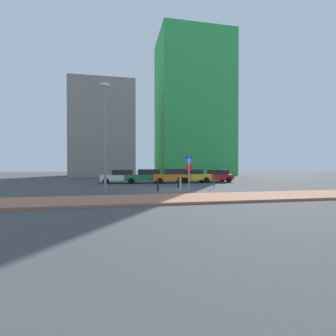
# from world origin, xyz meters

# --- Properties ---
(ground_plane) EXTENTS (120.00, 120.00, 0.00)m
(ground_plane) POSITION_xyz_m (0.00, 0.00, 0.00)
(ground_plane) COLOR #424244
(sidewalk_brick) EXTENTS (40.00, 3.76, 0.14)m
(sidewalk_brick) POSITION_xyz_m (0.00, -5.44, 0.07)
(sidewalk_brick) COLOR #9E664C
(sidewalk_brick) RESTS_ON ground
(parked_car_white) EXTENTS (4.08, 2.04, 1.48)m
(parked_car_white) POSITION_xyz_m (-4.40, 8.25, 0.78)
(parked_car_white) COLOR white
(parked_car_white) RESTS_ON ground
(parked_car_green) EXTENTS (4.66, 2.18, 1.54)m
(parked_car_green) POSITION_xyz_m (-1.47, 8.06, 0.80)
(parked_car_green) COLOR #237238
(parked_car_green) RESTS_ON ground
(parked_car_orange) EXTENTS (4.19, 1.92, 1.57)m
(parked_car_orange) POSITION_xyz_m (1.36, 7.59, 0.82)
(parked_car_orange) COLOR orange
(parked_car_orange) RESTS_ON ground
(parked_car_yellow) EXTENTS (4.16, 2.07, 1.51)m
(parked_car_yellow) POSITION_xyz_m (3.74, 7.71, 0.79)
(parked_car_yellow) COLOR gold
(parked_car_yellow) RESTS_ON ground
(parked_car_red) EXTENTS (3.99, 1.98, 1.46)m
(parked_car_red) POSITION_xyz_m (6.70, 7.90, 0.76)
(parked_car_red) COLOR red
(parked_car_red) RESTS_ON ground
(parking_sign_post) EXTENTS (0.60, 0.10, 2.76)m
(parking_sign_post) POSITION_xyz_m (0.89, -0.77, 1.74)
(parking_sign_post) COLOR gray
(parking_sign_post) RESTS_ON ground
(parking_meter) EXTENTS (0.18, 0.14, 1.52)m
(parking_meter) POSITION_xyz_m (3.80, 1.30, 0.98)
(parking_meter) COLOR #4C4C51
(parking_meter) RESTS_ON ground
(street_lamp) EXTENTS (0.70, 0.36, 8.00)m
(street_lamp) POSITION_xyz_m (-5.47, -0.81, 4.64)
(street_lamp) COLOR gray
(street_lamp) RESTS_ON ground
(traffic_bollard_near) EXTENTS (0.12, 0.12, 0.97)m
(traffic_bollard_near) POSITION_xyz_m (0.36, -0.13, 0.49)
(traffic_bollard_near) COLOR #B7B7BC
(traffic_bollard_near) RESTS_ON ground
(traffic_bollard_mid) EXTENTS (0.16, 0.16, 0.92)m
(traffic_bollard_mid) POSITION_xyz_m (0.64, 1.73, 0.46)
(traffic_bollard_mid) COLOR black
(traffic_bollard_mid) RESTS_ON ground
(traffic_bollard_far) EXTENTS (0.13, 0.13, 0.93)m
(traffic_bollard_far) POSITION_xyz_m (-1.58, -0.76, 0.47)
(traffic_bollard_far) COLOR black
(traffic_bollard_far) RESTS_ON ground
(building_colorful_midrise) EXTENTS (14.71, 12.11, 28.83)m
(building_colorful_midrise) POSITION_xyz_m (10.99, 30.81, 14.41)
(building_colorful_midrise) COLOR green
(building_colorful_midrise) RESTS_ON ground
(building_under_construction) EXTENTS (11.07, 10.97, 16.88)m
(building_under_construction) POSITION_xyz_m (-7.18, 28.48, 8.44)
(building_under_construction) COLOR gray
(building_under_construction) RESTS_ON ground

